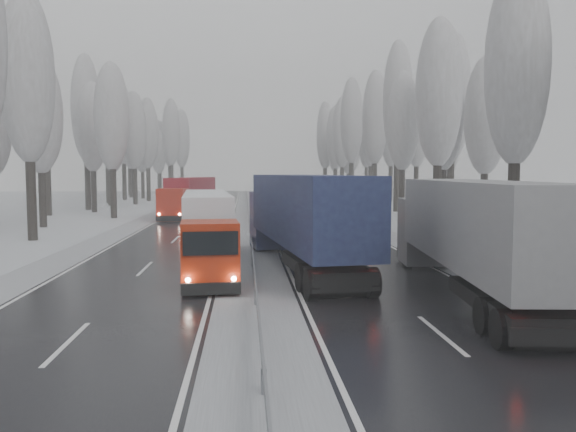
{
  "coord_description": "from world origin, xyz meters",
  "views": [
    {
      "loc": [
        -0.37,
        -15.49,
        4.69
      ],
      "look_at": [
        2.1,
        16.59,
        2.2
      ],
      "focal_mm": 35.0,
      "sensor_mm": 36.0,
      "label": 1
    }
  ],
  "objects": [
    {
      "name": "tree_30",
      "position": [
        16.56,
        81.7,
        11.52
      ],
      "size": [
        3.6,
        3.6,
        17.86
      ],
      "color": "black",
      "rests_on": "ground"
    },
    {
      "name": "tree_39",
      "position": [
        21.55,
        120.73,
        10.45
      ],
      "size": [
        3.6,
        3.6,
        16.19
      ],
      "color": "black",
      "rests_on": "ground"
    },
    {
      "name": "tree_79",
      "position": [
        -20.33,
        119.31,
        11.01
      ],
      "size": [
        3.6,
        3.6,
        17.07
      ],
      "color": "black",
      "rests_on": "ground"
    },
    {
      "name": "truck_red_white",
      "position": [
        -2.31,
        13.17,
        2.12
      ],
      "size": [
        3.39,
        14.28,
        3.63
      ],
      "rotation": [
        0.0,
        0.0,
        0.08
      ],
      "color": "#9D2008",
      "rests_on": "ground"
    },
    {
      "name": "tree_25",
      "position": [
        24.81,
        55.02,
        12.52
      ],
      "size": [
        3.6,
        3.6,
        19.44
      ],
      "color": "black",
      "rests_on": "ground"
    },
    {
      "name": "tree_70",
      "position": [
        -16.33,
        79.19,
        11.03
      ],
      "size": [
        3.6,
        3.6,
        17.09
      ],
      "color": "black",
      "rests_on": "ground"
    },
    {
      "name": "median_slush",
      "position": [
        0.0,
        30.0,
        0.02
      ],
      "size": [
        3.0,
        200.0,
        0.04
      ],
      "primitive_type": "cube",
      "color": "#AAADB2",
      "rests_on": "ground"
    },
    {
      "name": "shoulder_left",
      "position": [
        -10.2,
        30.0,
        0.02
      ],
      "size": [
        2.4,
        200.0,
        0.04
      ],
      "primitive_type": "cube",
      "color": "#AAADB2",
      "rests_on": "ground"
    },
    {
      "name": "tree_72",
      "position": [
        -18.93,
        88.54,
        9.76
      ],
      "size": [
        3.6,
        3.6,
        15.11
      ],
      "color": "black",
      "rests_on": "ground"
    },
    {
      "name": "tree_60",
      "position": [
        -17.75,
        34.2,
        9.59
      ],
      "size": [
        3.6,
        3.6,
        14.84
      ],
      "color": "black",
      "rests_on": "ground"
    },
    {
      "name": "tree_19",
      "position": [
        20.02,
        31.03,
        9.42
      ],
      "size": [
        3.6,
        3.6,
        14.57
      ],
      "color": "black",
      "rests_on": "ground"
    },
    {
      "name": "tree_31",
      "position": [
        22.48,
        85.7,
        11.97
      ],
      "size": [
        3.6,
        3.6,
        18.58
      ],
      "color": "black",
      "rests_on": "ground"
    },
    {
      "name": "tree_18",
      "position": [
        14.51,
        27.03,
        10.7
      ],
      "size": [
        3.6,
        3.6,
        16.58
      ],
      "color": "black",
      "rests_on": "ground"
    },
    {
      "name": "ground",
      "position": [
        0.0,
        0.0,
        0.0
      ],
      "size": [
        260.0,
        260.0,
        0.0
      ],
      "primitive_type": "plane",
      "color": "silver",
      "rests_on": "ground"
    },
    {
      "name": "tree_65",
      "position": [
        -20.05,
        56.71,
        12.55
      ],
      "size": [
        3.6,
        3.6,
        19.48
      ],
      "color": "black",
      "rests_on": "ground"
    },
    {
      "name": "tree_20",
      "position": [
        17.9,
        35.17,
        10.14
      ],
      "size": [
        3.6,
        3.6,
        15.71
      ],
      "color": "black",
      "rests_on": "ground"
    },
    {
      "name": "tree_23",
      "position": [
        23.31,
        49.6,
        8.77
      ],
      "size": [
        3.6,
        3.6,
        13.55
      ],
      "color": "black",
      "rests_on": "ground"
    },
    {
      "name": "tree_35",
      "position": [
        24.94,
        100.32,
        11.77
      ],
      "size": [
        3.6,
        3.6,
        18.25
      ],
      "color": "black",
      "rests_on": "ground"
    },
    {
      "name": "tree_77",
      "position": [
        -19.66,
        112.72,
        9.26
      ],
      "size": [
        3.6,
        3.6,
        14.32
      ],
      "color": "black",
      "rests_on": "ground"
    },
    {
      "name": "tree_76",
      "position": [
        -14.05,
        108.72,
        11.95
      ],
      "size": [
        3.6,
        3.6,
        18.55
      ],
      "color": "black",
      "rests_on": "ground"
    },
    {
      "name": "tree_24",
      "position": [
        17.9,
        51.02,
        13.19
      ],
      "size": [
        3.6,
        3.6,
        20.49
      ],
      "color": "black",
      "rests_on": "ground"
    },
    {
      "name": "tree_29",
      "position": [
        23.71,
        75.95,
        11.67
      ],
      "size": [
        3.6,
        3.6,
        18.11
      ],
      "color": "black",
      "rests_on": "ground"
    },
    {
      "name": "tree_21",
      "position": [
        20.12,
        39.17,
        12.0
      ],
      "size": [
        3.6,
        3.6,
        18.62
      ],
      "color": "black",
      "rests_on": "ground"
    },
    {
      "name": "median_guardrail",
      "position": [
        0.0,
        29.99,
        0.6
      ],
      "size": [
        0.12,
        200.0,
        0.76
      ],
      "color": "slate",
      "rests_on": "ground"
    },
    {
      "name": "truck_grey_tarp",
      "position": [
        8.19,
        5.29,
        2.56
      ],
      "size": [
        4.36,
        17.27,
        4.39
      ],
      "rotation": [
        0.0,
        0.0,
        -0.1
      ],
      "color": "#444549",
      "rests_on": "ground"
    },
    {
      "name": "tree_63",
      "position": [
        -21.85,
        47.73,
        10.89
      ],
      "size": [
        3.6,
        3.6,
        16.88
      ],
      "color": "black",
      "rests_on": "ground"
    },
    {
      "name": "tree_38",
      "position": [
        18.73,
        116.73,
        11.59
      ],
      "size": [
        3.6,
        3.6,
        17.97
      ],
      "color": "black",
      "rests_on": "ground"
    },
    {
      "name": "box_truck_distant",
      "position": [
        4.8,
        73.55,
        1.32
      ],
      "size": [
        2.82,
        7.11,
        2.59
      ],
      "rotation": [
        0.0,
        0.0,
        -0.1
      ],
      "color": "silver",
      "rests_on": "ground"
    },
    {
      "name": "tree_67",
      "position": [
        -19.54,
        66.35,
        11.03
      ],
      "size": [
        3.6,
        3.6,
        17.09
      ],
      "color": "black",
      "rests_on": "ground"
    },
    {
      "name": "tree_22",
      "position": [
        17.02,
        45.6,
        10.24
      ],
      "size": [
        3.6,
        3.6,
        15.86
      ],
      "color": "black",
      "rests_on": "ground"
    },
    {
      "name": "tree_33",
      "position": [
        19.77,
        93.21,
        9.26
      ],
      "size": [
        3.6,
        3.6,
        14.33
      ],
      "color": "black",
      "rests_on": "ground"
    },
    {
      "name": "shoulder_right",
      "position": [
        10.2,
        30.0,
        0.02
      ],
      "size": [
        2.4,
        200.0,
        0.04
      ],
      "primitive_type": "cube",
      "color": "#AAADB2",
      "rests_on": "ground"
    },
    {
      "name": "tree_78",
      "position": [
        -17.56,
        115.31,
        12.59
      ],
      "size": [
        3.6,
        3.6,
        19.55
      ],
      "color": "black",
      "rests_on": "ground"
    },
    {
      "name": "tree_68",
      "position": [
        -16.58,
        69.11,
        10.75
      ],
      "size": [
        3.6,
        3.6,
        16.65
      ],
      "color": "black",
      "rests_on": "ground"
    },
    {
      "name": "tree_66",
      "position": [
        -18.16,
        62.35,
        9.84
      ],
      "size": [
        3.6,
        3.6,
        15.23
      ],
      "color": "black",
      "rests_on": "ground"
    },
    {
      "name": "tree_26",
      "position": [
        17.56,
        61.27,
        12.1
      ],
      "size": [
        3.6,
        3.6,
        18.78
      ],
      "color": "black",
      "rests_on": "ground"
    },
    {
      "name": "tree_74",
      "position": [
        -15.07,
        99.33,
        12.67
      ],
      "size": [
        3.6,
        3.6,
        19.68
      ],
      "color": "black",
      "rests_on": "ground"
    },
    {
      "name": "tree_69",
      "position": [
        -21.42,
        73.11,
        12.46
      ],
      "size": [
        3.6,
        3.6,
        19.35
      ],
      "color": "black",
      "rests_on": "ground"
    },
    {
      "name": "tree_71",
      "position": [
        -21.09,
        83.19,
        12.63
      ],
      "size": [
        3.6,
        3.6,
        19.61
      ],
      "color": "black",
      "rests_on": "ground"
    },
    {
      "name": "tree_27",
      "position": [
        24.72,
        65.27,
        11.36
      ],
      "size": [
        3.6,
        3.6,
        17.62
      ],
      "color": "black",
      "rests_on": "ground"
    },
    {
      "name": "carriageway_left",
      "position": [
        -5.25,
        30.0,
        0.01
      ],
      "size": [
        7.5,
        200.0,
        0.03
      ],
      "primitive_type": "cube",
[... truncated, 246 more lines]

